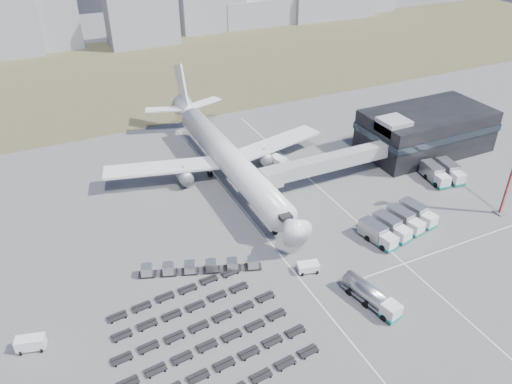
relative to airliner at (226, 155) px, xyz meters
name	(u,v)px	position (x,y,z in m)	size (l,w,h in m)	color
ground	(299,262)	(0.00, -32.38, -5.29)	(420.00, 420.00, 0.00)	#565659
grass_strip	(139,73)	(0.00, 77.62, -5.29)	(420.00, 90.00, 0.01)	#4D472E
lane_markings	(338,238)	(9.77, -29.38, -5.29)	(47.12, 110.00, 0.01)	silver
terminal	(425,130)	(47.77, -8.41, -0.04)	(30.40, 16.40, 11.00)	black
jet_bridge	(318,165)	(15.90, -11.95, -0.24)	(30.30, 3.80, 7.05)	#939399
airliner	(226,155)	(0.00, 0.00, 0.00)	(51.59, 64.53, 17.62)	white
skyline	(119,18)	(3.72, 119.62, 4.04)	(298.93, 26.23, 23.38)	#8E929B
fuel_tanker	(371,296)	(4.98, -45.61, -3.66)	(4.66, 10.41, 3.27)	white
pushback_tug	(308,267)	(0.18, -34.96, -4.50)	(3.60, 2.02, 1.59)	white
utility_van	(31,344)	(-42.79, -32.59, -4.23)	(3.91, 1.77, 2.12)	white
catering_truck	(274,161)	(11.56, -0.49, -3.89)	(4.17, 6.43, 2.74)	white
service_trucks_near	(398,223)	(21.01, -32.27, -3.63)	(14.92, 10.02, 3.05)	white
service_trucks_far	(443,173)	(41.90, -21.41, -3.55)	(7.66, 8.78, 3.20)	white
uld_row	(200,267)	(-16.06, -27.45, -4.18)	(19.82, 8.36, 1.85)	black
baggage_dollies	(202,338)	(-20.86, -41.24, -4.95)	(28.04, 23.92, 0.69)	black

